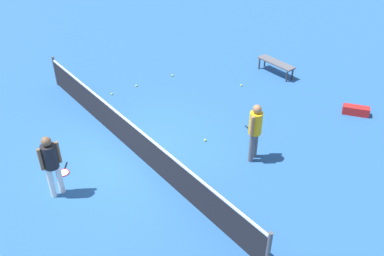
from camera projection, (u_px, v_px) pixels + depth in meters
name	position (u px, v px, depth m)	size (l,w,h in m)	color
ground_plane	(133.00, 151.00, 11.72)	(40.00, 40.00, 0.00)	#265693
court_net	(132.00, 137.00, 11.44)	(10.09, 0.09, 1.07)	#4C4C51
player_near_side	(255.00, 128.00, 10.89)	(0.43, 0.52, 1.70)	#595960
player_far_side	(51.00, 162.00, 9.75)	(0.35, 0.52, 1.70)	white
tennis_racket_near_player	(253.00, 132.00, 12.47)	(0.60, 0.36, 0.03)	black
tennis_racket_far_player	(64.00, 172.00, 10.98)	(0.57, 0.48, 0.03)	red
tennis_ball_near_player	(172.00, 75.00, 15.45)	(0.07, 0.07, 0.07)	#C6E033
tennis_ball_by_net	(106.00, 103.00, 13.84)	(0.07, 0.07, 0.07)	#C6E033
tennis_ball_midcourt	(241.00, 85.00, 14.83)	(0.07, 0.07, 0.07)	#C6E033
tennis_ball_baseline	(136.00, 86.00, 14.80)	(0.07, 0.07, 0.07)	#C6E033
tennis_ball_stray_left	(112.00, 94.00, 14.32)	(0.07, 0.07, 0.07)	#C6E033
tennis_ball_stray_right	(205.00, 140.00, 12.11)	(0.07, 0.07, 0.07)	#C6E033
courtside_bench	(276.00, 64.00, 15.41)	(1.50, 0.41, 0.48)	#595960
equipment_bag	(357.00, 111.00, 13.24)	(0.82, 0.68, 0.28)	#B21E1E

